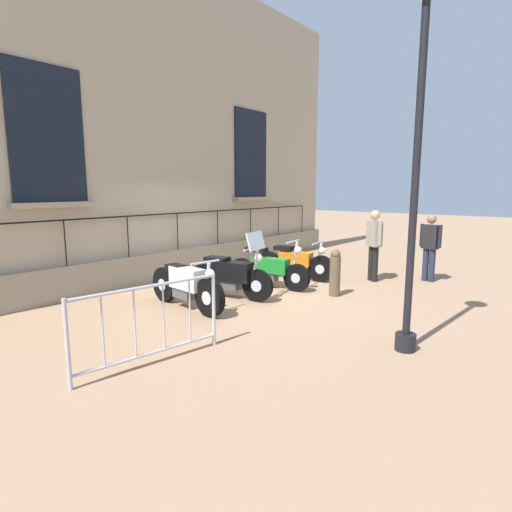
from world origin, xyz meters
name	(u,v)px	position (x,y,z in m)	size (l,w,h in m)	color
ground_plane	(242,290)	(0.00, 0.00, 0.00)	(60.00, 60.00, 0.00)	#9E7A5B
building_facade	(163,128)	(-2.52, 0.00, 3.67)	(0.82, 13.48, 7.55)	tan
motorcycle_white	(186,286)	(0.14, -1.72, 0.44)	(2.09, 0.61, 0.97)	black
motorcycle_black	(231,275)	(0.27, -0.63, 0.47)	(1.91, 0.73, 1.39)	black
motorcycle_green	(269,269)	(0.32, 0.56, 0.42)	(2.04, 0.57, 1.11)	black
motorcycle_orange	(294,263)	(0.26, 1.68, 0.40)	(2.04, 0.71, 0.95)	black
lamppost	(419,116)	(4.02, -1.15, 3.12)	(0.39, 0.39, 4.86)	black
crowd_barrier	(150,322)	(1.69, -3.67, 0.56)	(0.34, 2.02, 1.05)	#B7B7BF
bollard	(335,273)	(1.83, 0.84, 0.49)	(0.22, 0.22, 0.98)	brown
pedestrian_standing	(430,244)	(2.91, 3.49, 0.90)	(0.52, 0.28, 1.60)	#23283D
pedestrian_walking	(374,241)	(1.86, 2.68, 0.97)	(0.46, 0.38, 1.71)	black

